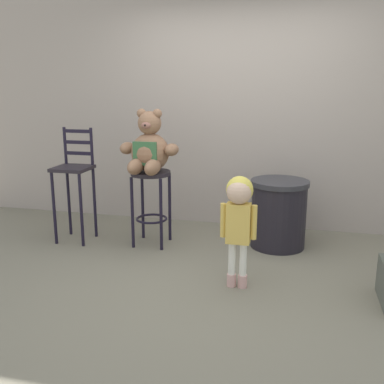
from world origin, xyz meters
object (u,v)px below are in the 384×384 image
(bar_stool_with_teddy, at_px, (151,192))
(child_walking, at_px, (239,208))
(trash_bin, at_px, (278,213))
(bar_chair_empty, at_px, (74,177))
(teddy_bear, at_px, (149,149))

(bar_stool_with_teddy, xyz_separation_m, child_walking, (1.01, -0.80, 0.12))
(trash_bin, bearing_deg, bar_chair_empty, -172.01)
(child_walking, xyz_separation_m, trash_bin, (0.27, 1.03, -0.32))
(trash_bin, bearing_deg, child_walking, -104.63)
(teddy_bear, height_order, bar_chair_empty, teddy_bear)
(bar_stool_with_teddy, height_order, trash_bin, bar_stool_with_teddy)
(bar_stool_with_teddy, bearing_deg, bar_chair_empty, -175.92)
(child_walking, bearing_deg, bar_chair_empty, -13.77)
(bar_stool_with_teddy, bearing_deg, teddy_bear, -90.00)
(teddy_bear, distance_m, bar_chair_empty, 0.88)
(teddy_bear, distance_m, trash_bin, 1.46)
(bar_stool_with_teddy, xyz_separation_m, teddy_bear, (0.00, -0.03, 0.45))
(bar_chair_empty, bearing_deg, teddy_bear, 1.92)
(teddy_bear, height_order, child_walking, teddy_bear)
(teddy_bear, relative_size, bar_chair_empty, 0.52)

